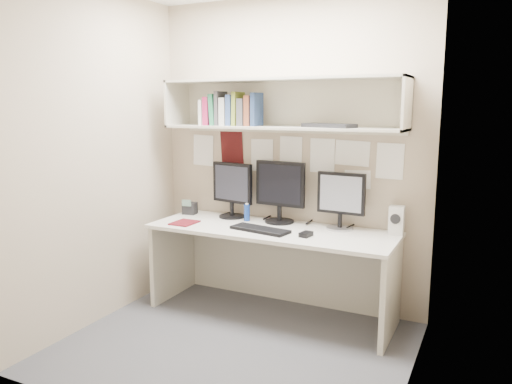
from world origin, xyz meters
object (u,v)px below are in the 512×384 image
at_px(speaker, 397,220).
at_px(maroon_notebook, 185,223).
at_px(monitor_right, 341,198).
at_px(monitor_center, 280,190).
at_px(keyboard, 260,230).
at_px(desk, 271,271).
at_px(monitor_left, 232,188).
at_px(desk_phone, 190,208).

xyz_separation_m(speaker, maroon_notebook, (-1.67, -0.41, -0.10)).
distance_m(monitor_right, maroon_notebook, 1.31).
bearing_deg(monitor_center, keyboard, -88.87).
relative_size(desk, keyboard, 4.16).
bearing_deg(maroon_notebook, monitor_right, 18.01).
distance_m(keyboard, speaker, 1.05).
xyz_separation_m(keyboard, maroon_notebook, (-0.68, -0.05, -0.01)).
xyz_separation_m(monitor_left, monitor_right, (0.98, 0.00, -0.01)).
bearing_deg(monitor_right, maroon_notebook, -158.96).
distance_m(monitor_left, speaker, 1.43).
bearing_deg(monitor_right, desk_phone, -174.32).
bearing_deg(desk_phone, monitor_center, -4.74).
distance_m(monitor_left, monitor_right, 0.98).
distance_m(desk, desk_phone, 1.00).
bearing_deg(monitor_left, desk, -13.51).
bearing_deg(desk_phone, desk, -18.78).
relative_size(monitor_center, keyboard, 1.08).
distance_m(desk, monitor_left, 0.82).
distance_m(keyboard, maroon_notebook, 0.68).
height_order(desk, speaker, speaker).
height_order(keyboard, maroon_notebook, keyboard).
bearing_deg(speaker, monitor_center, 178.75).
bearing_deg(desk, keyboard, -108.64).
distance_m(desk, speaker, 1.08).
xyz_separation_m(keyboard, speaker, (0.98, 0.37, 0.10)).
relative_size(monitor_center, speaker, 2.36).
bearing_deg(desk_phone, speaker, -6.00).
bearing_deg(desk, desk_phone, 169.70).
relative_size(monitor_center, maroon_notebook, 2.33).
relative_size(keyboard, speaker, 2.18).
relative_size(maroon_notebook, desk_phone, 1.59).
bearing_deg(keyboard, monitor_left, 151.42).
height_order(monitor_center, keyboard, monitor_center).
relative_size(monitor_center, desk_phone, 3.71).
height_order(monitor_left, monitor_right, monitor_left).
distance_m(desk, maroon_notebook, 0.83).
distance_m(monitor_left, keyboard, 0.61).
height_order(desk, maroon_notebook, maroon_notebook).
distance_m(speaker, desk_phone, 1.84).
height_order(desk, monitor_right, monitor_right).
xyz_separation_m(monitor_left, maroon_notebook, (-0.24, -0.39, -0.26)).
relative_size(speaker, desk_phone, 1.57).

